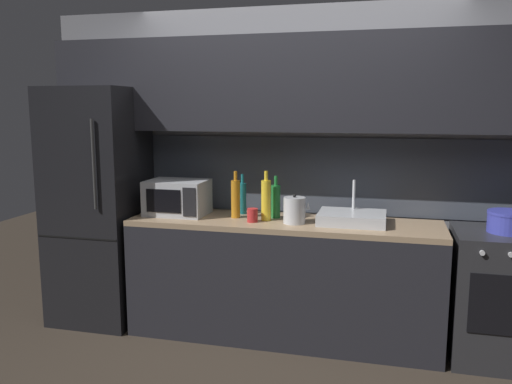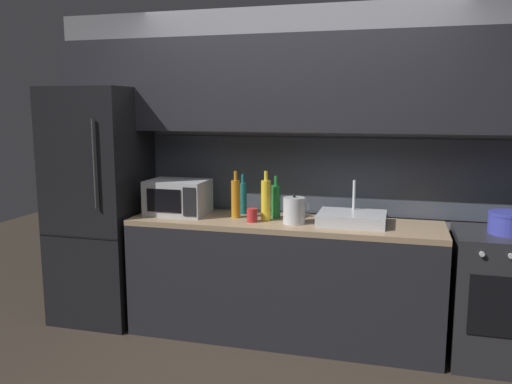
% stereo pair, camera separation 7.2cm
% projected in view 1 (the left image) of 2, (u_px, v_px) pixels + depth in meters
% --- Properties ---
extents(back_wall, '(4.04, 0.44, 2.50)m').
position_uv_depth(back_wall, '(292.00, 131.00, 4.06)').
color(back_wall, slate).
rests_on(back_wall, ground).
extents(counter_run, '(2.30, 0.60, 0.90)m').
position_uv_depth(counter_run, '(283.00, 279.00, 3.95)').
color(counter_run, black).
rests_on(counter_run, ground).
extents(refrigerator, '(0.68, 0.69, 1.89)m').
position_uv_depth(refrigerator, '(99.00, 206.00, 4.24)').
color(refrigerator, black).
rests_on(refrigerator, ground).
extents(oven_range, '(0.60, 0.62, 0.90)m').
position_uv_depth(oven_range, '(497.00, 296.00, 3.59)').
color(oven_range, '#232326').
rests_on(oven_range, ground).
extents(microwave, '(0.46, 0.35, 0.27)m').
position_uv_depth(microwave, '(177.00, 197.00, 4.08)').
color(microwave, '#A8AAAF').
rests_on(microwave, counter_run).
extents(sink_basin, '(0.48, 0.38, 0.30)m').
position_uv_depth(sink_basin, '(352.00, 218.00, 3.78)').
color(sink_basin, '#ADAFB5').
rests_on(sink_basin, counter_run).
extents(kettle, '(0.19, 0.16, 0.21)m').
position_uv_depth(kettle, '(294.00, 210.00, 3.78)').
color(kettle, '#B7BABF').
rests_on(kettle, counter_run).
extents(wine_bottle_amber, '(0.07, 0.07, 0.36)m').
position_uv_depth(wine_bottle_amber, '(236.00, 198.00, 3.96)').
color(wine_bottle_amber, '#B27019').
rests_on(wine_bottle_amber, counter_run).
extents(wine_bottle_green, '(0.07, 0.07, 0.32)m').
position_uv_depth(wine_bottle_green, '(276.00, 201.00, 3.96)').
color(wine_bottle_green, '#1E6B2D').
rests_on(wine_bottle_green, counter_run).
extents(wine_bottle_teal, '(0.06, 0.06, 0.31)m').
position_uv_depth(wine_bottle_teal, '(242.00, 198.00, 4.11)').
color(wine_bottle_teal, '#19666B').
rests_on(wine_bottle_teal, counter_run).
extents(wine_bottle_yellow, '(0.07, 0.07, 0.37)m').
position_uv_depth(wine_bottle_yellow, '(266.00, 200.00, 3.86)').
color(wine_bottle_yellow, gold).
rests_on(wine_bottle_yellow, counter_run).
extents(mug_red, '(0.08, 0.08, 0.10)m').
position_uv_depth(mug_red, '(252.00, 215.00, 3.82)').
color(mug_red, '#A82323').
rests_on(mug_red, counter_run).
extents(cooking_pot, '(0.28, 0.28, 0.15)m').
position_uv_depth(cooking_pot, '(509.00, 222.00, 3.49)').
color(cooking_pot, '#333899').
rests_on(cooking_pot, oven_range).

